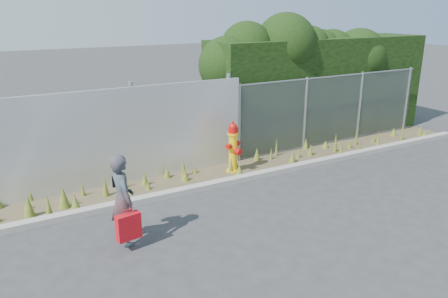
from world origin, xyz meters
name	(u,v)px	position (x,y,z in m)	size (l,w,h in m)	color
ground	(273,215)	(0.00, 0.00, 0.00)	(80.00, 80.00, 0.00)	#323234
curb	(227,181)	(0.00, 1.80, 0.06)	(16.00, 0.22, 0.12)	gray
weed_strip	(209,172)	(-0.13, 2.41, 0.12)	(16.00, 1.25, 0.55)	#4B3E2B
corrugated_fence	(64,145)	(-3.25, 3.01, 1.10)	(8.50, 0.21, 2.30)	silver
chainlink_fence	(333,110)	(4.25, 3.00, 1.03)	(6.50, 0.07, 2.05)	gray
hedge	(314,73)	(4.33, 4.02, 1.96)	(7.67, 1.98, 3.74)	black
fire_hydrant	(233,148)	(0.50, 2.37, 0.62)	(0.43, 0.38, 1.28)	yellow
woman	(123,200)	(-2.81, 0.40, 0.79)	(0.58, 0.38, 1.59)	#0F5C64
red_tote_bag	(129,227)	(-2.82, 0.11, 0.43)	(0.41, 0.15, 0.53)	#BC0F0A
black_shoulder_bag	(119,181)	(-2.78, 0.62, 1.04)	(0.24, 0.10, 0.18)	black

